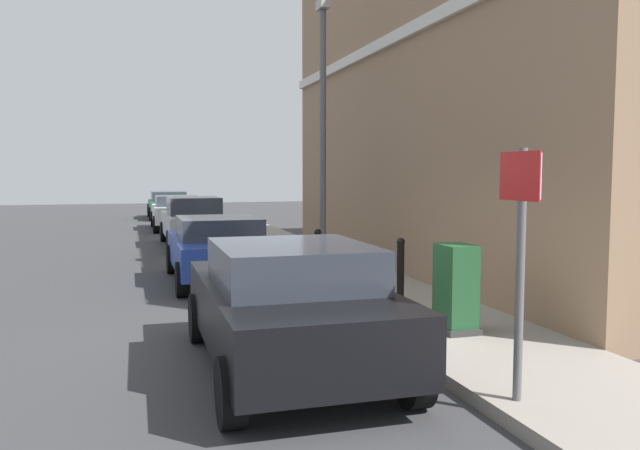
% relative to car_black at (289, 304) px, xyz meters
% --- Properties ---
extents(ground, '(80.00, 80.00, 0.00)m').
position_rel_car_black_xyz_m(ground, '(0.43, 1.21, -0.76)').
color(ground, '#38383A').
extents(sidewalk, '(2.23, 30.00, 0.15)m').
position_rel_car_black_xyz_m(sidewalk, '(2.51, 7.21, -0.69)').
color(sidewalk, gray).
rests_on(sidewalk, ground).
extents(corner_building, '(8.05, 13.63, 7.86)m').
position_rel_car_black_xyz_m(corner_building, '(7.60, 6.02, 3.17)').
color(corner_building, '#937256').
rests_on(corner_building, ground).
extents(car_black, '(1.99, 4.07, 1.45)m').
position_rel_car_black_xyz_m(car_black, '(0.00, 0.00, 0.00)').
color(car_black, black).
rests_on(car_black, ground).
extents(car_blue, '(1.92, 3.93, 1.33)m').
position_rel_car_black_xyz_m(car_blue, '(0.02, 6.05, -0.05)').
color(car_blue, navy).
rests_on(car_blue, ground).
extents(car_silver, '(1.87, 4.22, 1.49)m').
position_rel_car_black_xyz_m(car_silver, '(0.15, 12.70, -0.00)').
color(car_silver, '#B7B7BC').
rests_on(car_silver, ground).
extents(car_white, '(1.96, 3.92, 1.34)m').
position_rel_car_black_xyz_m(car_white, '(0.07, 18.68, -0.06)').
color(car_white, silver).
rests_on(car_white, ground).
extents(car_green, '(1.94, 4.22, 1.32)m').
position_rel_car_black_xyz_m(car_green, '(0.09, 25.02, -0.05)').
color(car_green, '#195933').
rests_on(car_green, ground).
extents(utility_cabinet, '(0.46, 0.61, 1.15)m').
position_rel_car_black_xyz_m(utility_cabinet, '(2.37, 0.51, -0.08)').
color(utility_cabinet, '#1E4C28').
rests_on(utility_cabinet, sidewalk).
extents(bollard_near_cabinet, '(0.14, 0.14, 1.04)m').
position_rel_car_black_xyz_m(bollard_near_cabinet, '(2.47, 2.51, -0.06)').
color(bollard_near_cabinet, black).
rests_on(bollard_near_cabinet, sidewalk).
extents(bollard_far_kerb, '(0.14, 0.14, 1.04)m').
position_rel_car_black_xyz_m(bollard_far_kerb, '(1.65, 4.45, -0.06)').
color(bollard_far_kerb, black).
rests_on(bollard_far_kerb, sidewalk).
extents(street_sign, '(0.08, 0.60, 2.30)m').
position_rel_car_black_xyz_m(street_sign, '(1.67, -1.91, 0.90)').
color(street_sign, '#59595B').
rests_on(street_sign, sidewalk).
extents(lamppost, '(0.20, 0.44, 5.72)m').
position_rel_car_black_xyz_m(lamppost, '(2.31, 6.27, 2.54)').
color(lamppost, '#59595B').
rests_on(lamppost, sidewalk).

